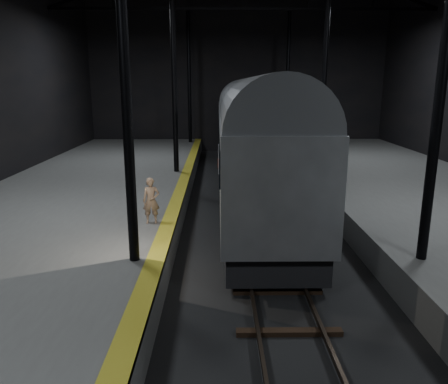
{
  "coord_description": "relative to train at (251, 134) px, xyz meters",
  "views": [
    {
      "loc": [
        -1.59,
        -14.75,
        5.49
      ],
      "look_at": [
        -1.4,
        -0.66,
        2.0
      ],
      "focal_mm": 35.0,
      "sensor_mm": 36.0,
      "label": 1
    }
  ],
  "objects": [
    {
      "name": "ground",
      "position": [
        0.0,
        -6.13,
        -3.16
      ],
      "size": [
        44.0,
        44.0,
        0.0
      ],
      "primitive_type": "plane",
      "color": "black",
      "rests_on": "ground"
    },
    {
      "name": "platform_left",
      "position": [
        -7.5,
        -6.13,
        -2.66
      ],
      "size": [
        9.0,
        43.8,
        1.0
      ],
      "primitive_type": "cube",
      "color": "#51504E",
      "rests_on": "ground"
    },
    {
      "name": "train",
      "position": [
        0.0,
        0.0,
        0.0
      ],
      "size": [
        3.17,
        21.16,
        5.66
      ],
      "color": "gray",
      "rests_on": "ground"
    },
    {
      "name": "tactile_strip",
      "position": [
        -3.25,
        -6.13,
        -2.15
      ],
      "size": [
        0.5,
        43.8,
        0.01
      ],
      "primitive_type": "cube",
      "color": "olive",
      "rests_on": "platform_left"
    },
    {
      "name": "woman",
      "position": [
        -3.8,
        -6.99,
        -1.39
      ],
      "size": [
        0.59,
        0.41,
        1.53
      ],
      "primitive_type": "imported",
      "rotation": [
        0.0,
        0.0,
        0.09
      ],
      "color": "#8F7058",
      "rests_on": "platform_left"
    },
    {
      "name": "track",
      "position": [
        0.0,
        -6.13,
        -3.09
      ],
      "size": [
        2.4,
        43.0,
        0.24
      ],
      "color": "#3F3328",
      "rests_on": "ground"
    }
  ]
}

